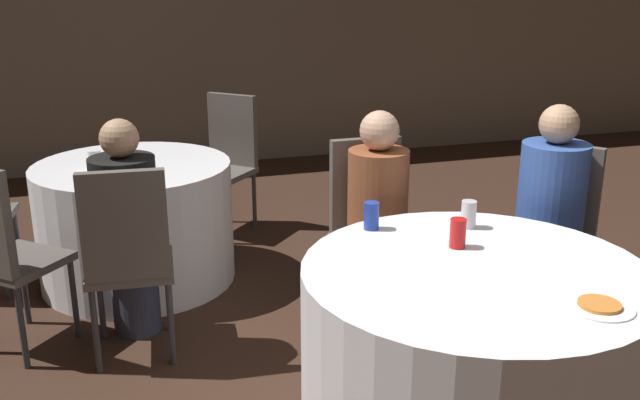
{
  "coord_description": "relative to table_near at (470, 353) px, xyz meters",
  "views": [
    {
      "loc": [
        -1.38,
        -2.24,
        1.79
      ],
      "look_at": [
        -0.49,
        0.64,
        0.82
      ],
      "focal_mm": 40.0,
      "sensor_mm": 36.0,
      "label": 1
    }
  ],
  "objects": [
    {
      "name": "wall_back",
      "position": [
        0.08,
        4.59,
        1.04
      ],
      "size": [
        16.0,
        0.06,
        2.8
      ],
      "color": "gray",
      "rests_on": "ground_plane"
    },
    {
      "name": "table_near",
      "position": [
        0.0,
        0.0,
        0.0
      ],
      "size": [
        1.34,
        1.34,
        0.72
      ],
      "color": "silver",
      "rests_on": "ground_plane"
    },
    {
      "name": "table_far",
      "position": [
        -1.17,
        1.95,
        0.0
      ],
      "size": [
        1.15,
        1.15,
        0.72
      ],
      "color": "silver",
      "rests_on": "ground_plane"
    },
    {
      "name": "chair_near_northeast",
      "position": [
        0.83,
        0.7,
        0.21
      ],
      "size": [
        0.56,
        0.56,
        0.97
      ],
      "rotation": [
        0.0,
        0.0,
        -4.02
      ],
      "color": "#59514C",
      "rests_on": "ground_plane"
    },
    {
      "name": "chair_near_north",
      "position": [
        -0.01,
        1.09,
        0.21
      ],
      "size": [
        0.4,
        0.41,
        0.97
      ],
      "rotation": [
        0.0,
        0.0,
        -3.13
      ],
      "color": "#59514C",
      "rests_on": "ground_plane"
    },
    {
      "name": "chair_far_south",
      "position": [
        -1.25,
        0.97,
        0.21
      ],
      "size": [
        0.43,
        0.43,
        0.97
      ],
      "rotation": [
        0.0,
        0.0,
        -0.08
      ],
      "color": "#59514C",
      "rests_on": "ground_plane"
    },
    {
      "name": "chair_far_northeast",
      "position": [
        -0.49,
        2.67,
        0.21
      ],
      "size": [
        0.57,
        0.57,
        0.97
      ],
      "rotation": [
        0.0,
        0.0,
        -3.9
      ],
      "color": "#59514C",
      "rests_on": "ground_plane"
    },
    {
      "name": "person_blue_shirt",
      "position": [
        0.7,
        0.59,
        0.24
      ],
      "size": [
        0.47,
        0.45,
        1.2
      ],
      "rotation": [
        0.0,
        0.0,
        -4.02
      ],
      "color": "black",
      "rests_on": "ground_plane"
    },
    {
      "name": "person_floral_shirt",
      "position": [
        -0.01,
        0.91,
        0.21
      ],
      "size": [
        0.31,
        0.49,
        1.15
      ],
      "rotation": [
        0.0,
        0.0,
        -3.13
      ],
      "color": "#4C4238",
      "rests_on": "ground_plane"
    },
    {
      "name": "person_black_shirt",
      "position": [
        -1.23,
        1.14,
        0.22
      ],
      "size": [
        0.32,
        0.49,
        1.16
      ],
      "rotation": [
        0.0,
        0.0,
        -0.08
      ],
      "color": "#33384C",
      "rests_on": "ground_plane"
    },
    {
      "name": "pizza_plate_near",
      "position": [
        0.23,
        -0.42,
        0.37
      ],
      "size": [
        0.23,
        0.23,
        0.02
      ],
      "color": "white",
      "rests_on": "table_near"
    },
    {
      "name": "soda_can_silver",
      "position": [
        0.19,
        0.41,
        0.42
      ],
      "size": [
        0.07,
        0.07,
        0.12
      ],
      "color": "silver",
      "rests_on": "table_near"
    },
    {
      "name": "soda_can_red",
      "position": [
        0.03,
        0.22,
        0.42
      ],
      "size": [
        0.07,
        0.07,
        0.12
      ],
      "color": "red",
      "rests_on": "table_near"
    },
    {
      "name": "soda_can_blue",
      "position": [
        -0.23,
        0.52,
        0.42
      ],
      "size": [
        0.07,
        0.07,
        0.12
      ],
      "color": "#1E38A5",
      "rests_on": "table_near"
    },
    {
      "name": "cup_far",
      "position": [
        -1.37,
        1.91,
        0.41
      ],
      "size": [
        0.07,
        0.07,
        0.11
      ],
      "color": "white",
      "rests_on": "table_far"
    }
  ]
}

